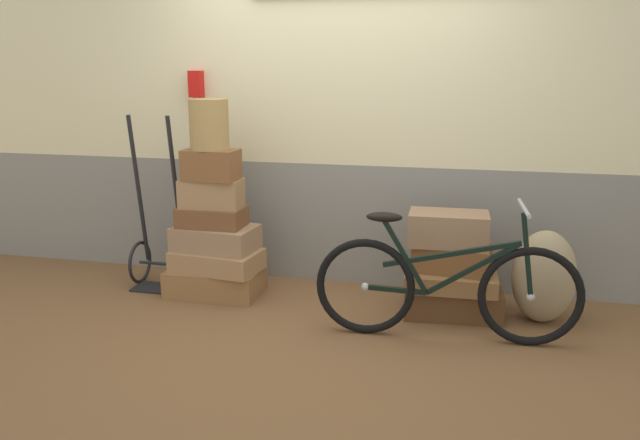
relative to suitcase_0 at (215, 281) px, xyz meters
The scene contains 16 objects.
ground 0.85m from the suitcase_0, 17.54° to the right, with size 10.24×5.20×0.06m, color brown.
station_building 1.74m from the suitcase_0, 36.14° to the left, with size 8.24×0.74×3.03m.
suitcase_0 is the anchor object (origin of this frame).
suitcase_1 0.17m from the suitcase_0, 32.70° to the right, with size 0.62×0.38×0.15m, color #9E754C.
suitcase_2 0.33m from the suitcase_0, 38.00° to the left, with size 0.58×0.37×0.17m, color #937051.
suitcase_3 0.49m from the suitcase_0, 144.38° to the left, with size 0.47×0.29×0.14m, color brown.
suitcase_4 0.66m from the suitcase_0, 117.62° to the left, with size 0.43×0.24×0.20m, color #9E754C.
suitcase_5 0.87m from the suitcase_0, 36.34° to the right, with size 0.38×0.24×0.21m, color brown.
suitcase_6 1.72m from the suitcase_0, ahead, with size 0.64×0.43×0.20m, color brown.
suitcase_7 1.71m from the suitcase_0, ahead, with size 0.60×0.39×0.11m, color olive.
suitcase_8 1.73m from the suitcase_0, ahead, with size 0.50×0.30×0.18m, color brown.
suitcase_9 1.74m from the suitcase_0, ahead, with size 0.52×0.31×0.22m, color #937051.
wicker_basket 1.15m from the suitcase_0, 106.87° to the left, with size 0.27×0.27×0.35m, color #A8844C.
luggage_trolley 0.53m from the suitcase_0, 169.57° to the left, with size 0.40×0.39×1.30m.
burlap_sack 2.31m from the suitcase_0, ahead, with size 0.41×0.35×0.62m, color #9E8966.
bicycle 1.75m from the suitcase_0, 13.96° to the right, with size 1.61×0.46×0.86m.
Camera 1 is at (0.99, -3.87, 1.63)m, focal length 35.44 mm.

